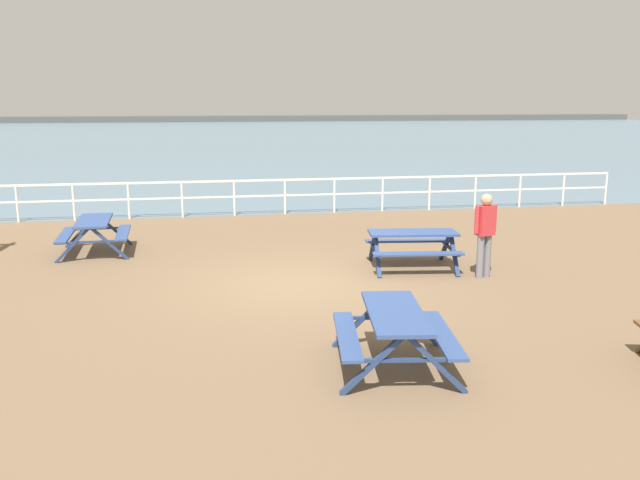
% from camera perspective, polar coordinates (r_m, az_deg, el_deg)
% --- Properties ---
extents(ground_plane, '(30.00, 24.00, 0.20)m').
position_cam_1_polar(ground_plane, '(12.68, -2.04, -4.17)').
color(ground_plane, brown).
extents(sea_band, '(142.00, 90.00, 0.01)m').
position_cam_1_polar(sea_band, '(64.92, -8.75, 8.86)').
color(sea_band, slate).
rests_on(sea_band, ground).
extents(distant_shoreline, '(142.00, 6.00, 1.80)m').
position_cam_1_polar(distant_shoreline, '(107.87, -9.40, 10.04)').
color(distant_shoreline, '#4C4C47').
rests_on(distant_shoreline, ground).
extents(seaward_railing, '(23.07, 0.07, 1.08)m').
position_cam_1_polar(seaward_railing, '(20.06, -5.21, 4.24)').
color(seaward_railing, white).
rests_on(seaward_railing, ground).
extents(picnic_table_near_left, '(1.98, 1.74, 0.80)m').
position_cam_1_polar(picnic_table_near_left, '(13.76, 7.99, -0.05)').
color(picnic_table_near_left, '#334C84').
rests_on(picnic_table_near_left, ground).
extents(picnic_table_near_right, '(1.76, 1.99, 0.80)m').
position_cam_1_polar(picnic_table_near_right, '(8.66, 6.48, -7.28)').
color(picnic_table_near_right, '#334C84').
rests_on(picnic_table_near_right, ground).
extents(picnic_table_far_left, '(1.62, 1.87, 0.80)m').
position_cam_1_polar(picnic_table_far_left, '(15.83, -18.87, 0.99)').
color(picnic_table_far_left, '#334C84').
rests_on(picnic_table_far_left, ground).
extents(visitor, '(0.51, 0.31, 1.66)m').
position_cam_1_polar(visitor, '(13.24, 14.03, 0.84)').
color(visitor, slate).
rests_on(visitor, ground).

